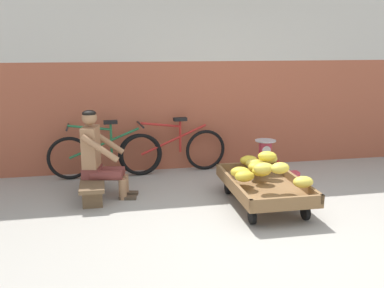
{
  "coord_description": "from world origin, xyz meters",
  "views": [
    {
      "loc": [
        -1.66,
        -3.89,
        1.94
      ],
      "look_at": [
        -0.64,
        1.16,
        0.75
      ],
      "focal_mm": 40.48,
      "sensor_mm": 36.0,
      "label": 1
    }
  ],
  "objects_px": {
    "vendor_seated": "(98,155)",
    "bicycle_far_left": "(174,150)",
    "shopping_bag": "(292,180)",
    "bicycle_near_left": "(105,154)",
    "weighing_scale": "(265,150)",
    "plastic_crate": "(264,170)",
    "banana_cart": "(264,187)",
    "low_bench": "(93,182)"
  },
  "relations": [
    {
      "from": "bicycle_near_left",
      "to": "bicycle_far_left",
      "type": "distance_m",
      "value": 1.04
    },
    {
      "from": "low_bench",
      "to": "vendor_seated",
      "type": "xyz_separation_m",
      "value": [
        0.09,
        -0.02,
        0.37
      ]
    },
    {
      "from": "plastic_crate",
      "to": "bicycle_near_left",
      "type": "relative_size",
      "value": 0.22
    },
    {
      "from": "bicycle_far_left",
      "to": "plastic_crate",
      "type": "bearing_deg",
      "value": -26.62
    },
    {
      "from": "bicycle_near_left",
      "to": "shopping_bag",
      "type": "distance_m",
      "value": 2.73
    },
    {
      "from": "plastic_crate",
      "to": "weighing_scale",
      "type": "relative_size",
      "value": 1.2
    },
    {
      "from": "plastic_crate",
      "to": "shopping_bag",
      "type": "distance_m",
      "value": 0.51
    },
    {
      "from": "bicycle_far_left",
      "to": "shopping_bag",
      "type": "relative_size",
      "value": 6.9
    },
    {
      "from": "vendor_seated",
      "to": "weighing_scale",
      "type": "xyz_separation_m",
      "value": [
        2.36,
        0.28,
        -0.11
      ]
    },
    {
      "from": "vendor_seated",
      "to": "bicycle_far_left",
      "type": "bearing_deg",
      "value": 38.88
    },
    {
      "from": "low_bench",
      "to": "plastic_crate",
      "type": "bearing_deg",
      "value": 6.1
    },
    {
      "from": "plastic_crate",
      "to": "shopping_bag",
      "type": "height_order",
      "value": "plastic_crate"
    },
    {
      "from": "banana_cart",
      "to": "plastic_crate",
      "type": "height_order",
      "value": "banana_cart"
    },
    {
      "from": "bicycle_far_left",
      "to": "bicycle_near_left",
      "type": "bearing_deg",
      "value": -177.9
    },
    {
      "from": "banana_cart",
      "to": "vendor_seated",
      "type": "distance_m",
      "value": 2.13
    },
    {
      "from": "vendor_seated",
      "to": "bicycle_near_left",
      "type": "distance_m",
      "value": 0.89
    },
    {
      "from": "low_bench",
      "to": "vendor_seated",
      "type": "relative_size",
      "value": 0.96
    },
    {
      "from": "low_bench",
      "to": "weighing_scale",
      "type": "relative_size",
      "value": 3.67
    },
    {
      "from": "banana_cart",
      "to": "bicycle_far_left",
      "type": "relative_size",
      "value": 0.87
    },
    {
      "from": "weighing_scale",
      "to": "bicycle_far_left",
      "type": "bearing_deg",
      "value": 153.34
    },
    {
      "from": "vendor_seated",
      "to": "shopping_bag",
      "type": "relative_size",
      "value": 4.75
    },
    {
      "from": "banana_cart",
      "to": "vendor_seated",
      "type": "relative_size",
      "value": 1.27
    },
    {
      "from": "banana_cart",
      "to": "shopping_bag",
      "type": "bearing_deg",
      "value": 41.43
    },
    {
      "from": "banana_cart",
      "to": "vendor_seated",
      "type": "height_order",
      "value": "vendor_seated"
    },
    {
      "from": "vendor_seated",
      "to": "plastic_crate",
      "type": "relative_size",
      "value": 3.17
    },
    {
      "from": "banana_cart",
      "to": "plastic_crate",
      "type": "distance_m",
      "value": 1.08
    },
    {
      "from": "vendor_seated",
      "to": "bicycle_far_left",
      "type": "xyz_separation_m",
      "value": [
        1.12,
        0.9,
        -0.21
      ]
    },
    {
      "from": "plastic_crate",
      "to": "bicycle_near_left",
      "type": "distance_m",
      "value": 2.37
    },
    {
      "from": "plastic_crate",
      "to": "weighing_scale",
      "type": "xyz_separation_m",
      "value": [
        0.0,
        -0.0,
        0.3
      ]
    },
    {
      "from": "weighing_scale",
      "to": "shopping_bag",
      "type": "distance_m",
      "value": 0.61
    },
    {
      "from": "bicycle_near_left",
      "to": "weighing_scale",
      "type": "bearing_deg",
      "value": -14.38
    },
    {
      "from": "low_bench",
      "to": "plastic_crate",
      "type": "relative_size",
      "value": 3.06
    },
    {
      "from": "vendor_seated",
      "to": "weighing_scale",
      "type": "distance_m",
      "value": 2.38
    },
    {
      "from": "bicycle_near_left",
      "to": "bicycle_far_left",
      "type": "relative_size",
      "value": 1.0
    },
    {
      "from": "low_bench",
      "to": "weighing_scale",
      "type": "bearing_deg",
      "value": 6.07
    },
    {
      "from": "low_bench",
      "to": "vendor_seated",
      "type": "bearing_deg",
      "value": -11.79
    },
    {
      "from": "low_bench",
      "to": "shopping_bag",
      "type": "xyz_separation_m",
      "value": [
        2.67,
        -0.2,
        -0.08
      ]
    },
    {
      "from": "vendor_seated",
      "to": "weighing_scale",
      "type": "bearing_deg",
      "value": 6.72
    },
    {
      "from": "vendor_seated",
      "to": "plastic_crate",
      "type": "xyz_separation_m",
      "value": [
        2.36,
        0.28,
        -0.42
      ]
    },
    {
      "from": "weighing_scale",
      "to": "bicycle_near_left",
      "type": "height_order",
      "value": "bicycle_near_left"
    },
    {
      "from": "shopping_bag",
      "to": "plastic_crate",
      "type": "bearing_deg",
      "value": 116.28
    },
    {
      "from": "bicycle_far_left",
      "to": "shopping_bag",
      "type": "xyz_separation_m",
      "value": [
        1.47,
        -1.08,
        -0.23
      ]
    }
  ]
}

